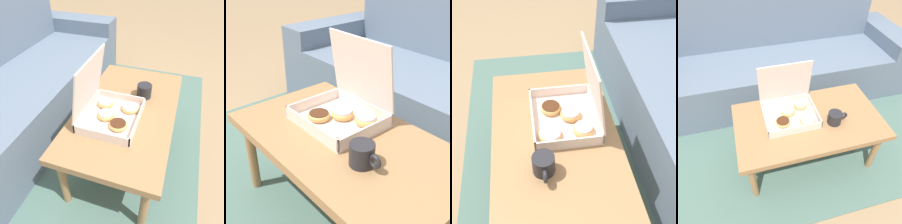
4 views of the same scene
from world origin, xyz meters
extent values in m
plane|color=#937756|center=(0.00, 0.00, 0.00)|extent=(12.00, 12.00, 0.00)
cube|color=#4C6B60|center=(0.00, 0.30, 0.01)|extent=(2.58, 1.84, 0.01)
cube|color=slate|center=(0.00, 0.65, 0.22)|extent=(1.98, 0.60, 0.43)
cube|color=slate|center=(1.11, 0.75, 0.28)|extent=(0.24, 0.80, 0.57)
cube|color=#997047|center=(0.00, -0.11, 0.40)|extent=(0.99, 0.56, 0.04)
cylinder|color=#997047|center=(-0.43, -0.33, 0.19)|extent=(0.04, 0.04, 0.38)
cylinder|color=#997047|center=(0.43, -0.33, 0.19)|extent=(0.04, 0.04, 0.38)
cylinder|color=#997047|center=(-0.43, 0.11, 0.19)|extent=(0.04, 0.04, 0.38)
cylinder|color=#997047|center=(0.43, 0.11, 0.19)|extent=(0.04, 0.04, 0.38)
cube|color=silver|center=(-0.11, -0.06, 0.43)|extent=(0.35, 0.30, 0.01)
cube|color=silver|center=(-0.11, -0.20, 0.46)|extent=(0.35, 0.01, 0.05)
cube|color=silver|center=(-0.11, 0.09, 0.46)|extent=(0.35, 0.01, 0.05)
cube|color=silver|center=(-0.29, -0.06, 0.46)|extent=(0.01, 0.30, 0.05)
cube|color=silver|center=(0.06, -0.06, 0.46)|extent=(0.01, 0.30, 0.05)
cube|color=silver|center=(-0.11, 0.07, 0.63)|extent=(0.35, 0.06, 0.30)
torus|color=tan|center=(-0.01, -0.13, 0.45)|extent=(0.11, 0.11, 0.03)
cylinder|color=pink|center=(-0.01, -0.13, 0.45)|extent=(0.09, 0.09, 0.01)
torus|color=tan|center=(-0.12, -0.03, 0.45)|extent=(0.10, 0.10, 0.03)
cylinder|color=pink|center=(-0.12, -0.03, 0.46)|extent=(0.08, 0.08, 0.02)
torus|color=tan|center=(-0.18, -0.11, 0.45)|extent=(0.10, 0.10, 0.03)
cylinder|color=#472614|center=(-0.18, -0.11, 0.46)|extent=(0.08, 0.08, 0.01)
torus|color=tan|center=(-0.02, 0.02, 0.45)|extent=(0.10, 0.10, 0.03)
cylinder|color=pink|center=(-0.02, 0.02, 0.46)|extent=(0.08, 0.08, 0.02)
cylinder|color=#232328|center=(0.16, -0.18, 0.47)|extent=(0.09, 0.09, 0.08)
torus|color=#232328|center=(0.22, -0.18, 0.47)|extent=(0.05, 0.02, 0.05)
camera|label=1|loc=(-0.98, -0.35, 1.23)|focal=35.00mm
camera|label=2|loc=(0.76, -0.80, 1.11)|focal=50.00mm
camera|label=3|loc=(0.89, -0.21, 1.46)|focal=50.00mm
camera|label=4|loc=(-0.38, -1.05, 1.50)|focal=35.00mm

